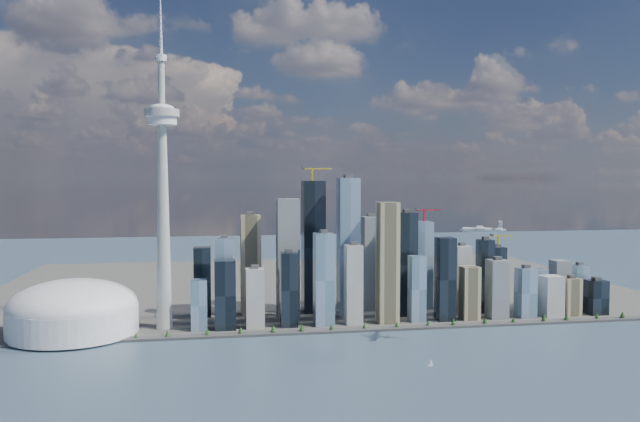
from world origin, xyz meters
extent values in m
plane|color=#334C59|center=(0.00, 0.00, 0.00)|extent=(4000.00, 4000.00, 0.00)
cube|color=#383838|center=(0.00, 250.00, 2.00)|extent=(1100.00, 22.00, 4.00)
cube|color=#4C4C47|center=(0.00, 700.00, 1.50)|extent=(1400.00, 900.00, 3.00)
cylinder|color=#3F2D1E|center=(-476.67, 250.00, 5.20)|extent=(1.00, 1.00, 2.40)
cone|color=#1F4217|center=(-476.67, 250.00, 8.80)|extent=(7.20, 7.20, 8.00)
cylinder|color=#3F2D1E|center=(-390.00, 250.00, 5.20)|extent=(1.00, 1.00, 2.40)
cone|color=#1F4217|center=(-390.00, 250.00, 8.80)|extent=(7.20, 7.20, 8.00)
cylinder|color=#3F2D1E|center=(-303.33, 250.00, 5.20)|extent=(1.00, 1.00, 2.40)
cone|color=#1F4217|center=(-303.33, 250.00, 8.80)|extent=(7.20, 7.20, 8.00)
cylinder|color=#3F2D1E|center=(-216.67, 250.00, 5.20)|extent=(1.00, 1.00, 2.40)
cone|color=#1F4217|center=(-216.67, 250.00, 8.80)|extent=(7.20, 7.20, 8.00)
cylinder|color=#3F2D1E|center=(-130.00, 250.00, 5.20)|extent=(1.00, 1.00, 2.40)
cone|color=#1F4217|center=(-130.00, 250.00, 8.80)|extent=(7.20, 7.20, 8.00)
cylinder|color=#3F2D1E|center=(-43.33, 250.00, 5.20)|extent=(1.00, 1.00, 2.40)
cone|color=#1F4217|center=(-43.33, 250.00, 8.80)|extent=(7.20, 7.20, 8.00)
cylinder|color=#3F2D1E|center=(43.33, 250.00, 5.20)|extent=(1.00, 1.00, 2.40)
cone|color=#1F4217|center=(43.33, 250.00, 8.80)|extent=(7.20, 7.20, 8.00)
cylinder|color=#3F2D1E|center=(130.00, 250.00, 5.20)|extent=(1.00, 1.00, 2.40)
cone|color=#1F4217|center=(130.00, 250.00, 8.80)|extent=(7.20, 7.20, 8.00)
cylinder|color=#3F2D1E|center=(216.67, 250.00, 5.20)|extent=(1.00, 1.00, 2.40)
cone|color=#1F4217|center=(216.67, 250.00, 8.80)|extent=(7.20, 7.20, 8.00)
cylinder|color=#3F2D1E|center=(303.33, 250.00, 5.20)|extent=(1.00, 1.00, 2.40)
cone|color=#1F4217|center=(303.33, 250.00, 8.80)|extent=(7.20, 7.20, 8.00)
cylinder|color=#3F2D1E|center=(390.00, 250.00, 5.20)|extent=(1.00, 1.00, 2.40)
cone|color=#1F4217|center=(390.00, 250.00, 8.80)|extent=(7.20, 7.20, 8.00)
cylinder|color=#3F2D1E|center=(476.67, 250.00, 5.20)|extent=(1.00, 1.00, 2.40)
cone|color=#1F4217|center=(476.67, 250.00, 8.80)|extent=(7.20, 7.20, 8.00)
cube|color=black|center=(-200.00, 290.00, 59.71)|extent=(34.00, 34.00, 113.42)
cube|color=#7293AC|center=(-200.00, 340.00, 75.18)|extent=(30.00, 30.00, 144.36)
cube|color=#BABAB6|center=(-150.00, 290.00, 51.98)|extent=(30.00, 30.00, 97.96)
cube|color=#BFB383|center=(-150.00, 395.00, 93.22)|extent=(36.00, 36.00, 180.44)
cube|color=slate|center=(-95.00, 340.00, 108.69)|extent=(38.00, 38.00, 211.38)
cube|color=black|center=(-95.00, 290.00, 64.87)|extent=(28.00, 28.00, 123.73)
cube|color=#7293AC|center=(-40.00, 290.00, 80.33)|extent=(32.00, 32.00, 154.67)
cube|color=black|center=(-40.00, 395.00, 124.16)|extent=(40.00, 40.00, 242.31)
cube|color=#7293AC|center=(15.00, 340.00, 126.73)|extent=(36.00, 36.00, 247.47)
cube|color=#BABAB6|center=(15.00, 290.00, 70.02)|extent=(28.00, 28.00, 134.04)
cube|color=#BFB383|center=(70.00, 290.00, 106.11)|extent=(34.00, 34.00, 206.22)
cube|color=slate|center=(70.00, 395.00, 90.64)|extent=(30.00, 30.00, 175.29)
cube|color=black|center=(125.00, 340.00, 95.80)|extent=(32.00, 32.00, 185.60)
cube|color=#7293AC|center=(125.00, 290.00, 59.71)|extent=(26.00, 26.00, 113.42)
cube|color=black|center=(175.00, 290.00, 75.18)|extent=(30.00, 30.00, 144.36)
cube|color=#7293AC|center=(175.00, 395.00, 85.49)|extent=(34.00, 34.00, 164.98)
cube|color=#BABAB6|center=(225.00, 340.00, 64.87)|extent=(28.00, 28.00, 123.73)
cube|color=#BFB383|center=(225.00, 290.00, 49.40)|extent=(30.00, 30.00, 92.80)
cube|color=slate|center=(275.00, 290.00, 54.56)|extent=(32.00, 32.00, 103.11)
cube|color=black|center=(275.00, 340.00, 70.02)|extent=(26.00, 26.00, 134.04)
cube|color=#7293AC|center=(325.00, 290.00, 46.82)|extent=(30.00, 30.00, 87.64)
cube|color=black|center=(325.00, 395.00, 59.71)|extent=(28.00, 28.00, 113.42)
cube|color=#7293AC|center=(375.00, 340.00, 41.67)|extent=(30.00, 30.00, 77.33)
cube|color=#BABAB6|center=(375.00, 290.00, 39.09)|extent=(34.00, 34.00, 72.18)
cube|color=#BFB383|center=(420.00, 290.00, 36.51)|extent=(28.00, 28.00, 67.02)
cube|color=slate|center=(420.00, 340.00, 49.40)|extent=(30.00, 30.00, 92.80)
cube|color=black|center=(465.00, 290.00, 33.93)|extent=(32.00, 32.00, 61.87)
cube|color=#7293AC|center=(465.00, 340.00, 44.24)|extent=(26.00, 26.00, 82.49)
cube|color=black|center=(-240.00, 395.00, 64.87)|extent=(30.00, 30.00, 123.73)
cube|color=#7293AC|center=(-240.00, 290.00, 44.24)|extent=(26.00, 26.00, 82.49)
cube|color=gold|center=(-40.00, 395.00, 256.31)|extent=(3.00, 3.00, 22.00)
cube|color=gold|center=(-31.75, 395.00, 267.31)|extent=(55.00, 2.20, 2.20)
cube|color=#383838|center=(-56.50, 395.00, 269.31)|extent=(6.00, 4.00, 4.00)
cube|color=#A91828|center=(175.00, 395.00, 178.98)|extent=(3.00, 3.00, 22.00)
cube|color=#A91828|center=(182.20, 395.00, 189.98)|extent=(48.00, 2.20, 2.20)
cube|color=#383838|center=(160.60, 395.00, 191.98)|extent=(6.00, 4.00, 4.00)
cube|color=gold|center=(325.00, 395.00, 127.42)|extent=(3.00, 3.00, 22.00)
cube|color=gold|center=(331.75, 395.00, 138.42)|extent=(45.00, 2.20, 2.20)
cube|color=#383838|center=(311.50, 395.00, 140.42)|extent=(6.00, 4.00, 4.00)
cone|color=#A7A8A2|center=(-300.00, 310.00, 173.00)|extent=(26.00, 26.00, 340.00)
cylinder|color=silver|center=(-300.00, 310.00, 343.00)|extent=(48.00, 48.00, 14.00)
cylinder|color=#A7A8A2|center=(-300.00, 310.00, 355.00)|extent=(56.00, 56.00, 12.00)
ellipsoid|color=silver|center=(-300.00, 310.00, 363.00)|extent=(40.00, 40.00, 14.00)
cylinder|color=#A7A8A2|center=(-300.00, 310.00, 403.00)|extent=(11.00, 11.00, 80.00)
cylinder|color=silver|center=(-300.00, 310.00, 443.00)|extent=(18.00, 18.00, 10.00)
cone|color=silver|center=(-300.00, 310.00, 501.00)|extent=(7.00, 7.00, 105.00)
cylinder|color=silver|center=(-440.00, 300.00, 25.00)|extent=(200.00, 200.00, 44.00)
ellipsoid|color=silver|center=(-440.00, 300.00, 47.00)|extent=(200.00, 200.00, 84.00)
cylinder|color=silver|center=(166.62, 119.65, 174.76)|extent=(52.91, 27.32, 6.72)
cone|color=silver|center=(140.50, 130.62, 174.76)|extent=(9.37, 9.04, 6.72)
cone|color=silver|center=(193.71, 108.27, 174.76)|extent=(12.27, 10.25, 6.72)
cube|color=silver|center=(164.69, 120.46, 178.33)|extent=(30.49, 57.42, 1.05)
cylinder|color=silver|center=(160.22, 109.82, 176.65)|extent=(12.10, 7.95, 3.78)
cylinder|color=silver|center=(169.16, 131.10, 176.65)|extent=(12.10, 7.95, 3.78)
cylinder|color=#3F3F3F|center=(154.41, 112.26, 176.65)|extent=(3.54, 7.86, 8.39)
cylinder|color=#3F3F3F|center=(163.35, 133.54, 176.65)|extent=(3.54, 7.86, 8.39)
cube|color=silver|center=(190.81, 109.49, 181.48)|extent=(5.74, 3.05, 11.54)
cube|color=silver|center=(190.81, 109.49, 187.35)|extent=(11.57, 19.20, 0.73)
cube|color=white|center=(64.36, 48.85, 0.43)|extent=(6.61, 2.50, 0.86)
cylinder|color=#999999|center=(64.36, 48.85, 5.39)|extent=(0.26, 0.26, 9.70)
camera|label=1|loc=(-217.36, -732.66, 249.62)|focal=35.00mm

